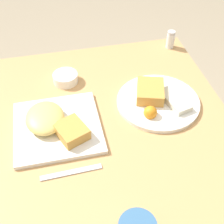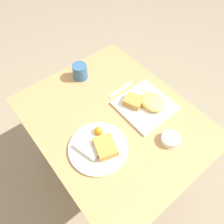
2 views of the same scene
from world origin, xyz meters
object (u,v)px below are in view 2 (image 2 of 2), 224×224
(plate_square_near, at_px, (146,104))
(plate_oval_far, at_px, (99,147))
(sauce_ramekin, at_px, (171,139))
(butter_knife, at_px, (121,89))
(coffee_mug, at_px, (80,72))

(plate_square_near, relative_size, plate_oval_far, 0.95)
(sauce_ramekin, bearing_deg, plate_oval_far, 57.65)
(plate_square_near, xyz_separation_m, butter_knife, (0.18, 0.03, -0.02))
(plate_square_near, relative_size, coffee_mug, 2.92)
(butter_knife, bearing_deg, sauce_ramekin, 83.74)
(plate_oval_far, height_order, coffee_mug, coffee_mug)
(plate_square_near, height_order, butter_knife, plate_square_near)
(plate_oval_far, xyz_separation_m, butter_knife, (0.22, -0.33, -0.01))
(coffee_mug, bearing_deg, plate_oval_far, 155.83)
(sauce_ramekin, distance_m, butter_knife, 0.41)
(plate_square_near, relative_size, butter_knife, 1.55)
(butter_knife, relative_size, coffee_mug, 1.88)
(plate_square_near, xyz_separation_m, sauce_ramekin, (-0.23, 0.06, -0.00))
(plate_square_near, bearing_deg, butter_knife, 9.11)
(plate_oval_far, height_order, sauce_ramekin, plate_oval_far)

